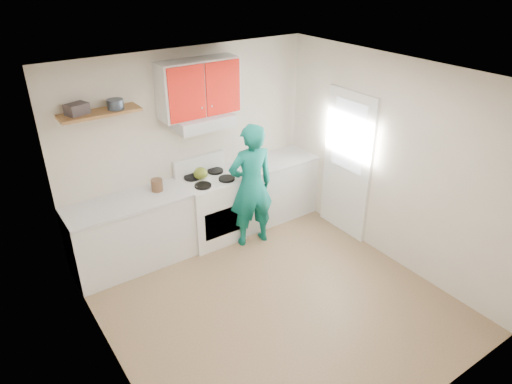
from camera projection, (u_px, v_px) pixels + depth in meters
floor at (272, 300)px, 5.41m from camera, size 3.80×3.80×0.00m
ceiling at (277, 78)px, 4.21m from camera, size 3.60×3.80×0.04m
back_wall at (190, 147)px, 6.20m from camera, size 3.60×0.04×2.60m
front_wall at (427, 305)px, 3.42m from camera, size 3.60×0.04×2.60m
left_wall at (103, 262)px, 3.90m from camera, size 0.04×3.80×2.60m
right_wall at (391, 163)px, 5.72m from camera, size 0.04×3.80×2.60m
door at (347, 165)px, 6.34m from camera, size 0.05×0.85×2.05m
door_glass at (349, 136)px, 6.13m from camera, size 0.01×0.55×0.95m
counter_left at (132, 234)px, 5.85m from camera, size 1.52×0.60×0.90m
counter_right at (270, 189)px, 6.94m from camera, size 1.32×0.60×0.90m
stove at (211, 209)px, 6.40m from camera, size 0.76×0.65×0.92m
range_hood at (203, 122)px, 5.90m from camera, size 0.76×0.44×0.15m
upper_cabinets at (199, 88)px, 5.75m from camera, size 1.02×0.33×0.70m
shelf at (100, 113)px, 5.17m from camera, size 0.90×0.30×0.04m
books at (77, 109)px, 5.05m from camera, size 0.27×0.24×0.12m
tin at (115, 104)px, 5.22m from camera, size 0.20×0.20×0.11m
kettle at (201, 173)px, 6.15m from camera, size 0.25×0.25×0.16m
crock at (157, 186)px, 5.86m from camera, size 0.15×0.15×0.18m
cutting_board at (271, 165)px, 6.62m from camera, size 0.32×0.24×0.02m
silicone_mat at (283, 157)px, 6.88m from camera, size 0.32×0.28×0.01m
person at (251, 186)px, 6.13m from camera, size 0.69×0.51×1.73m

